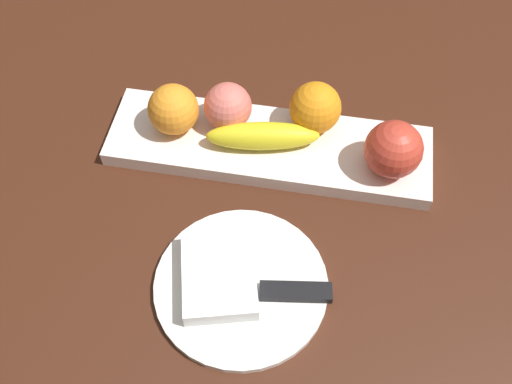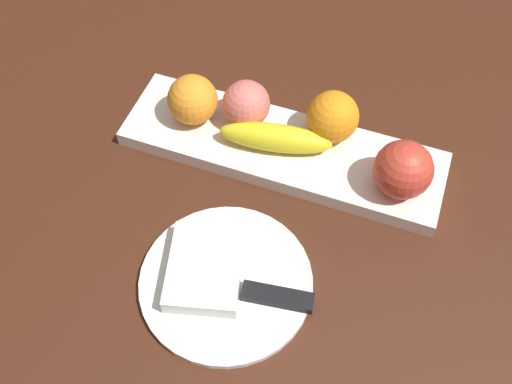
{
  "view_description": "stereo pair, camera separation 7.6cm",
  "coord_description": "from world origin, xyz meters",
  "px_view_note": "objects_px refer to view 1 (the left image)",
  "views": [
    {
      "loc": [
        -0.09,
        0.51,
        0.68
      ],
      "look_at": [
        -0.02,
        0.09,
        0.05
      ],
      "focal_mm": 40.95,
      "sensor_mm": 36.0,
      "label": 1
    },
    {
      "loc": [
        -0.17,
        0.49,
        0.68
      ],
      "look_at": [
        -0.02,
        0.09,
        0.05
      ],
      "focal_mm": 40.95,
      "sensor_mm": 36.0,
      "label": 2
    }
  ],
  "objects_px": {
    "orange_near_banana": "(315,108)",
    "banana": "(263,136)",
    "knife": "(283,292)",
    "folded_napkin": "(219,276)",
    "apple": "(393,149)",
    "fruit_tray": "(269,146)",
    "peach": "(228,107)",
    "dinner_plate": "(241,285)",
    "orange_near_apple": "(173,109)"
  },
  "relations": [
    {
      "from": "banana",
      "to": "peach",
      "type": "distance_m",
      "value": 0.07
    },
    {
      "from": "folded_napkin",
      "to": "knife",
      "type": "bearing_deg",
      "value": 177.01
    },
    {
      "from": "dinner_plate",
      "to": "knife",
      "type": "distance_m",
      "value": 0.06
    },
    {
      "from": "fruit_tray",
      "to": "orange_near_banana",
      "type": "xyz_separation_m",
      "value": [
        -0.06,
        -0.04,
        0.05
      ]
    },
    {
      "from": "peach",
      "to": "dinner_plate",
      "type": "xyz_separation_m",
      "value": [
        -0.06,
        0.25,
        -0.05
      ]
    },
    {
      "from": "orange_near_banana",
      "to": "orange_near_apple",
      "type": "bearing_deg",
      "value": 10.45
    },
    {
      "from": "dinner_plate",
      "to": "folded_napkin",
      "type": "bearing_deg",
      "value": 0.0
    },
    {
      "from": "orange_near_apple",
      "to": "knife",
      "type": "distance_m",
      "value": 0.31
    },
    {
      "from": "folded_napkin",
      "to": "orange_near_banana",
      "type": "bearing_deg",
      "value": -108.28
    },
    {
      "from": "folded_napkin",
      "to": "orange_near_apple",
      "type": "bearing_deg",
      "value": -63.78
    },
    {
      "from": "banana",
      "to": "folded_napkin",
      "type": "relative_size",
      "value": 1.39
    },
    {
      "from": "fruit_tray",
      "to": "banana",
      "type": "height_order",
      "value": "banana"
    },
    {
      "from": "peach",
      "to": "dinner_plate",
      "type": "bearing_deg",
      "value": 104.59
    },
    {
      "from": "orange_near_banana",
      "to": "fruit_tray",
      "type": "bearing_deg",
      "value": 34.46
    },
    {
      "from": "fruit_tray",
      "to": "apple",
      "type": "distance_m",
      "value": 0.18
    },
    {
      "from": "orange_near_banana",
      "to": "folded_napkin",
      "type": "xyz_separation_m",
      "value": [
        0.09,
        0.26,
        -0.04
      ]
    },
    {
      "from": "orange_near_apple",
      "to": "orange_near_banana",
      "type": "distance_m",
      "value": 0.2
    },
    {
      "from": "orange_near_apple",
      "to": "dinner_plate",
      "type": "bearing_deg",
      "value": 121.53
    },
    {
      "from": "orange_near_apple",
      "to": "apple",
      "type": "bearing_deg",
      "value": 175.84
    },
    {
      "from": "fruit_tray",
      "to": "peach",
      "type": "relative_size",
      "value": 6.74
    },
    {
      "from": "orange_near_banana",
      "to": "banana",
      "type": "bearing_deg",
      "value": 36.53
    },
    {
      "from": "fruit_tray",
      "to": "peach",
      "type": "distance_m",
      "value": 0.08
    },
    {
      "from": "fruit_tray",
      "to": "orange_near_apple",
      "type": "relative_size",
      "value": 6.39
    },
    {
      "from": "apple",
      "to": "peach",
      "type": "xyz_separation_m",
      "value": [
        0.24,
        -0.04,
        -0.01
      ]
    },
    {
      "from": "banana",
      "to": "orange_near_banana",
      "type": "xyz_separation_m",
      "value": [
        -0.07,
        -0.05,
        0.02
      ]
    },
    {
      "from": "banana",
      "to": "orange_near_banana",
      "type": "relative_size",
      "value": 2.16
    },
    {
      "from": "orange_near_apple",
      "to": "orange_near_banana",
      "type": "relative_size",
      "value": 0.98
    },
    {
      "from": "orange_near_apple",
      "to": "dinner_plate",
      "type": "xyz_separation_m",
      "value": [
        -0.14,
        0.23,
        -0.06
      ]
    },
    {
      "from": "fruit_tray",
      "to": "folded_napkin",
      "type": "relative_size",
      "value": 4.03
    },
    {
      "from": "orange_near_banana",
      "to": "folded_napkin",
      "type": "distance_m",
      "value": 0.28
    },
    {
      "from": "folded_napkin",
      "to": "knife",
      "type": "relative_size",
      "value": 0.64
    },
    {
      "from": "fruit_tray",
      "to": "apple",
      "type": "relative_size",
      "value": 5.87
    },
    {
      "from": "peach",
      "to": "dinner_plate",
      "type": "relative_size",
      "value": 0.32
    },
    {
      "from": "dinner_plate",
      "to": "knife",
      "type": "relative_size",
      "value": 1.22
    },
    {
      "from": "dinner_plate",
      "to": "knife",
      "type": "bearing_deg",
      "value": 175.49
    },
    {
      "from": "banana",
      "to": "dinner_plate",
      "type": "xyz_separation_m",
      "value": [
        -0.01,
        0.21,
        -0.04
      ]
    },
    {
      "from": "orange_near_banana",
      "to": "folded_napkin",
      "type": "relative_size",
      "value": 0.64
    },
    {
      "from": "orange_near_banana",
      "to": "folded_napkin",
      "type": "bearing_deg",
      "value": 71.72
    },
    {
      "from": "orange_near_banana",
      "to": "knife",
      "type": "relative_size",
      "value": 0.41
    },
    {
      "from": "fruit_tray",
      "to": "orange_near_banana",
      "type": "bearing_deg",
      "value": -145.54
    },
    {
      "from": "peach",
      "to": "folded_napkin",
      "type": "xyz_separation_m",
      "value": [
        -0.04,
        0.25,
        -0.04
      ]
    },
    {
      "from": "knife",
      "to": "orange_near_banana",
      "type": "bearing_deg",
      "value": -99.33
    },
    {
      "from": "peach",
      "to": "orange_near_apple",
      "type": "bearing_deg",
      "value": 15.11
    },
    {
      "from": "fruit_tray",
      "to": "apple",
      "type": "xyz_separation_m",
      "value": [
        -0.17,
        0.02,
        0.05
      ]
    },
    {
      "from": "banana",
      "to": "dinner_plate",
      "type": "distance_m",
      "value": 0.22
    },
    {
      "from": "banana",
      "to": "orange_near_banana",
      "type": "distance_m",
      "value": 0.09
    },
    {
      "from": "folded_napkin",
      "to": "apple",
      "type": "bearing_deg",
      "value": -134.3
    },
    {
      "from": "apple",
      "to": "peach",
      "type": "relative_size",
      "value": 1.15
    },
    {
      "from": "orange_near_apple",
      "to": "knife",
      "type": "relative_size",
      "value": 0.41
    },
    {
      "from": "dinner_plate",
      "to": "folded_napkin",
      "type": "xyz_separation_m",
      "value": [
        0.03,
        0.0,
        0.02
      ]
    }
  ]
}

